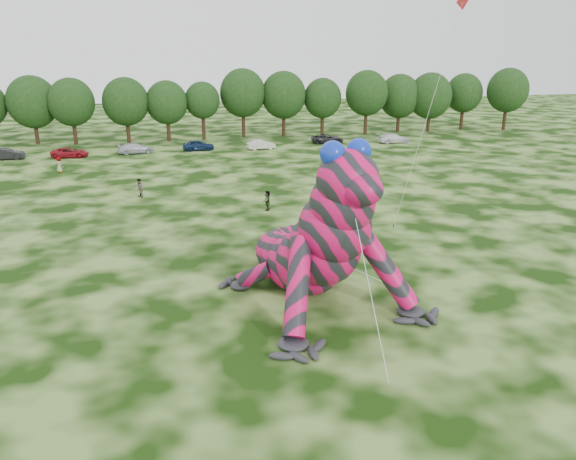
{
  "coord_description": "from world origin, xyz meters",
  "views": [
    {
      "loc": [
        -4.86,
        -29.82,
        13.7
      ],
      "look_at": [
        1.48,
        -0.99,
        4.0
      ],
      "focal_mm": 35.0,
      "sensor_mm": 36.0,
      "label": 1
    }
  ],
  "objects_px": {
    "spectator_3": "(368,167)",
    "tree_8": "(167,111)",
    "spectator_4": "(59,165)",
    "car_6": "(327,139)",
    "car_3": "(136,148)",
    "spectator_2": "(352,163)",
    "tree_6": "(72,111)",
    "car_1": "(6,154)",
    "tree_16": "(463,101)",
    "spectator_5": "(267,200)",
    "tree_10": "(243,103)",
    "tree_17": "(507,99)",
    "tree_15": "(430,102)",
    "tree_11": "(284,104)",
    "tree_5": "(33,110)",
    "car_4": "(198,145)",
    "car_5": "(261,145)",
    "car_2": "(70,153)",
    "spectator_1": "(140,188)",
    "tree_7": "(126,110)",
    "tree_9": "(203,111)",
    "tree_12": "(323,107)",
    "inflatable_gecko": "(298,211)",
    "flying_kite": "(457,20)",
    "tree_13": "(366,103)",
    "car_7": "(394,138)",
    "tree_14": "(399,103)"
  },
  "relations": [
    {
      "from": "tree_7",
      "to": "spectator_5",
      "type": "height_order",
      "value": "tree_7"
    },
    {
      "from": "tree_9",
      "to": "tree_12",
      "type": "distance_m",
      "value": 18.95
    },
    {
      "from": "flying_kite",
      "to": "car_5",
      "type": "relative_size",
      "value": 4.43
    },
    {
      "from": "spectator_2",
      "to": "tree_5",
      "type": "bearing_deg",
      "value": -91.83
    },
    {
      "from": "spectator_1",
      "to": "tree_15",
      "type": "bearing_deg",
      "value": 98.96
    },
    {
      "from": "tree_17",
      "to": "car_5",
      "type": "distance_m",
      "value": 45.07
    },
    {
      "from": "tree_17",
      "to": "spectator_4",
      "type": "xyz_separation_m",
      "value": [
        -68.71,
        -19.69,
        -4.25
      ]
    },
    {
      "from": "tree_17",
      "to": "car_4",
      "type": "xyz_separation_m",
      "value": [
        -52.36,
        -8.79,
        -4.42
      ]
    },
    {
      "from": "tree_10",
      "to": "car_1",
      "type": "distance_m",
      "value": 34.52
    },
    {
      "from": "tree_17",
      "to": "car_5",
      "type": "xyz_separation_m",
      "value": [
        -43.77,
        -9.77,
        -4.5
      ]
    },
    {
      "from": "tree_12",
      "to": "inflatable_gecko",
      "type": "bearing_deg",
      "value": -107.06
    },
    {
      "from": "spectator_5",
      "to": "flying_kite",
      "type": "bearing_deg",
      "value": 71.07
    },
    {
      "from": "tree_7",
      "to": "spectator_1",
      "type": "height_order",
      "value": "tree_7"
    },
    {
      "from": "tree_10",
      "to": "tree_8",
      "type": "bearing_deg",
      "value": -172.19
    },
    {
      "from": "tree_10",
      "to": "spectator_3",
      "type": "relative_size",
      "value": 5.57
    },
    {
      "from": "tree_12",
      "to": "tree_17",
      "type": "xyz_separation_m",
      "value": [
        31.94,
        -1.08,
        0.66
      ]
    },
    {
      "from": "tree_11",
      "to": "car_1",
      "type": "height_order",
      "value": "tree_11"
    },
    {
      "from": "tree_11",
      "to": "car_5",
      "type": "relative_size",
      "value": 2.56
    },
    {
      "from": "car_2",
      "to": "spectator_1",
      "type": "height_order",
      "value": "spectator_1"
    },
    {
      "from": "inflatable_gecko",
      "to": "flying_kite",
      "type": "distance_m",
      "value": 18.24
    },
    {
      "from": "car_4",
      "to": "spectator_3",
      "type": "distance_m",
      "value": 26.31
    },
    {
      "from": "tree_6",
      "to": "car_1",
      "type": "relative_size",
      "value": 2.15
    },
    {
      "from": "car_3",
      "to": "spectator_2",
      "type": "bearing_deg",
      "value": -134.52
    },
    {
      "from": "tree_16",
      "to": "spectator_5",
      "type": "distance_m",
      "value": 59.88
    },
    {
      "from": "spectator_4",
      "to": "spectator_3",
      "type": "height_order",
      "value": "spectator_3"
    },
    {
      "from": "tree_10",
      "to": "tree_12",
      "type": "xyz_separation_m",
      "value": [
        12.62,
        -0.84,
        -0.77
      ]
    },
    {
      "from": "flying_kite",
      "to": "spectator_4",
      "type": "distance_m",
      "value": 45.82
    },
    {
      "from": "car_2",
      "to": "tree_12",
      "type": "bearing_deg",
      "value": -68.57
    },
    {
      "from": "tree_6",
      "to": "tree_8",
      "type": "distance_m",
      "value": 13.34
    },
    {
      "from": "tree_16",
      "to": "tree_12",
      "type": "bearing_deg",
      "value": -176.33
    },
    {
      "from": "tree_8",
      "to": "car_7",
      "type": "distance_m",
      "value": 33.93
    },
    {
      "from": "car_2",
      "to": "car_5",
      "type": "relative_size",
      "value": 1.17
    },
    {
      "from": "tree_16",
      "to": "tree_7",
      "type": "bearing_deg",
      "value": -177.35
    },
    {
      "from": "tree_17",
      "to": "spectator_3",
      "type": "height_order",
      "value": "tree_17"
    },
    {
      "from": "inflatable_gecko",
      "to": "tree_6",
      "type": "distance_m",
      "value": 60.05
    },
    {
      "from": "tree_13",
      "to": "spectator_3",
      "type": "distance_m",
      "value": 31.03
    },
    {
      "from": "spectator_2",
      "to": "tree_13",
      "type": "bearing_deg",
      "value": -169.11
    },
    {
      "from": "car_5",
      "to": "tree_13",
      "type": "bearing_deg",
      "value": -70.74
    },
    {
      "from": "tree_15",
      "to": "car_6",
      "type": "height_order",
      "value": "tree_15"
    },
    {
      "from": "tree_6",
      "to": "tree_7",
      "type": "distance_m",
      "value": 7.48
    },
    {
      "from": "tree_15",
      "to": "car_3",
      "type": "relative_size",
      "value": 2.04
    },
    {
      "from": "car_2",
      "to": "spectator_5",
      "type": "xyz_separation_m",
      "value": [
        20.47,
        -29.49,
        0.23
      ]
    },
    {
      "from": "spectator_3",
      "to": "tree_8",
      "type": "bearing_deg",
      "value": 76.17
    },
    {
      "from": "car_2",
      "to": "car_3",
      "type": "distance_m",
      "value": 8.27
    },
    {
      "from": "tree_6",
      "to": "car_5",
      "type": "height_order",
      "value": "tree_6"
    },
    {
      "from": "tree_13",
      "to": "tree_16",
      "type": "relative_size",
      "value": 1.08
    },
    {
      "from": "spectator_4",
      "to": "car_6",
      "type": "bearing_deg",
      "value": -128.05
    },
    {
      "from": "tree_5",
      "to": "spectator_4",
      "type": "distance_m",
      "value": 22.74
    },
    {
      "from": "inflatable_gecko",
      "to": "tree_11",
      "type": "relative_size",
      "value": 1.89
    },
    {
      "from": "tree_5",
      "to": "tree_14",
      "type": "distance_m",
      "value": 56.59
    }
  ]
}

